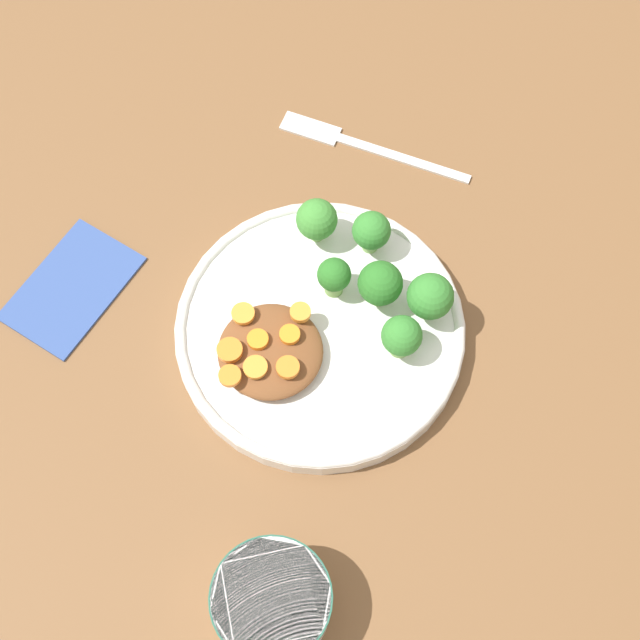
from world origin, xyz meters
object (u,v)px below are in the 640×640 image
(plate, at_px, (320,330))
(napkin, at_px, (72,287))
(dip_bowl, at_px, (272,602))
(fork, at_px, (356,142))

(plate, height_order, napkin, plate)
(plate, xyz_separation_m, dip_bowl, (-0.25, -0.01, 0.02))
(dip_bowl, bearing_deg, napkin, 44.74)
(plate, relative_size, napkin, 1.79)
(dip_bowl, distance_m, fork, 0.48)
(napkin, bearing_deg, dip_bowl, -135.26)
(plate, height_order, fork, plate)
(fork, bearing_deg, dip_bowl, 102.19)
(dip_bowl, bearing_deg, plate, 1.58)
(dip_bowl, bearing_deg, fork, 1.18)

